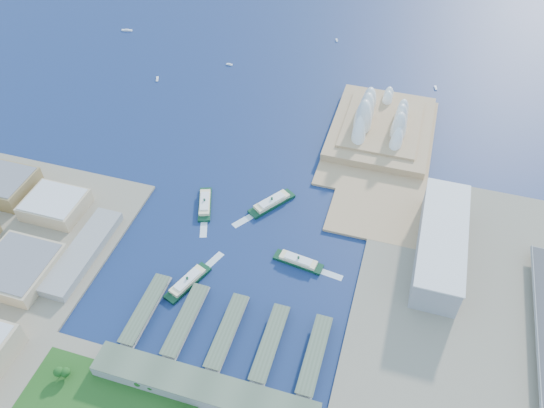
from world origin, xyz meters
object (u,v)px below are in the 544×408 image
(opera_house, at_px, (384,113))
(ferry_c, at_px, (188,281))
(ferry_a, at_px, (205,202))
(ferry_d, at_px, (298,260))
(toaster_building, at_px, (441,243))
(ferry_b, at_px, (272,201))

(opera_house, bearing_deg, ferry_c, -115.76)
(opera_house, xyz_separation_m, ferry_a, (-176.08, -200.18, -26.83))
(ferry_c, bearing_deg, ferry_d, -128.78)
(opera_house, bearing_deg, toaster_building, -65.77)
(toaster_building, relative_size, ferry_d, 2.91)
(toaster_building, bearing_deg, ferry_d, -159.53)
(opera_house, relative_size, ferry_b, 3.00)
(ferry_b, bearing_deg, opera_house, 94.83)
(opera_house, distance_m, ferry_a, 267.95)
(ferry_a, relative_size, ferry_b, 0.91)
(ferry_c, distance_m, ferry_d, 116.67)
(ferry_a, height_order, ferry_c, ferry_c)
(toaster_building, xyz_separation_m, ferry_d, (-139.38, -52.04, -15.46))
(toaster_building, xyz_separation_m, ferry_c, (-240.07, -110.97, -15.22))
(ferry_a, distance_m, ferry_d, 136.90)
(ferry_d, bearing_deg, ferry_c, 128.24)
(ferry_c, height_order, ferry_d, ferry_c)
(ferry_c, xyz_separation_m, ferry_d, (100.69, 58.93, -0.24))
(ferry_b, height_order, ferry_d, ferry_b)
(ferry_b, xyz_separation_m, ferry_d, (52.01, -75.59, -0.63))
(toaster_building, height_order, ferry_d, toaster_building)
(ferry_c, bearing_deg, opera_house, -94.88)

